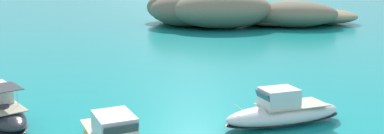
{
  "coord_description": "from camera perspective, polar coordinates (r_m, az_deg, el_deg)",
  "views": [
    {
      "loc": [
        9.16,
        -12.79,
        9.27
      ],
      "look_at": [
        0.28,
        22.52,
        1.57
      ],
      "focal_mm": 38.32,
      "sensor_mm": 36.0,
      "label": 1
    }
  ],
  "objects": [
    {
      "name": "motorboat_white",
      "position": [
        27.58,
        12.56,
        -6.18
      ],
      "size": [
        8.4,
        6.78,
        2.48
      ],
      "color": "white",
      "rests_on": "ground"
    },
    {
      "name": "islet_large",
      "position": [
        86.18,
        1.47,
        7.82
      ],
      "size": [
        32.98,
        28.75,
        7.35
      ],
      "color": "#756651",
      "rests_on": "ground"
    },
    {
      "name": "islet_small",
      "position": [
        90.04,
        13.54,
        7.05
      ],
      "size": [
        29.06,
        26.29,
        5.33
      ],
      "color": "#84755B",
      "rests_on": "ground"
    }
  ]
}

